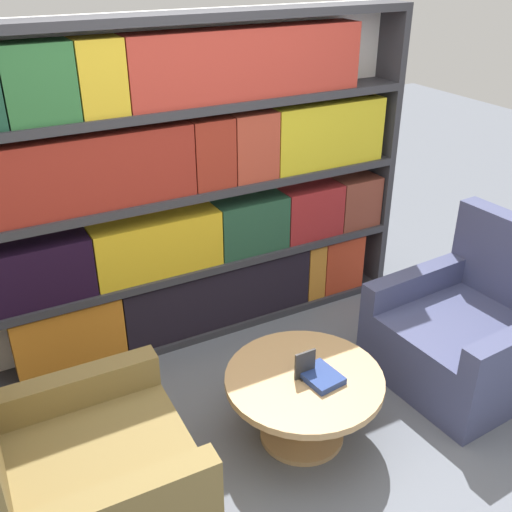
{
  "coord_description": "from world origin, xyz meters",
  "views": [
    {
      "loc": [
        -1.3,
        -1.92,
        2.4
      ],
      "look_at": [
        0.09,
        0.64,
        0.87
      ],
      "focal_mm": 42.0,
      "sensor_mm": 36.0,
      "label": 1
    }
  ],
  "objects": [
    {
      "name": "armchair_left",
      "position": [
        -1.11,
        0.1,
        0.3
      ],
      "size": [
        0.93,
        0.9,
        0.95
      ],
      "rotation": [
        0.0,
        0.0,
        1.55
      ],
      "color": "olive",
      "rests_on": "ground_plane"
    },
    {
      "name": "stray_book",
      "position": [
        0.15,
        0.06,
        0.42
      ],
      "size": [
        0.19,
        0.23,
        0.04
      ],
      "color": "navy",
      "rests_on": "coffee_table"
    },
    {
      "name": "table_sign",
      "position": [
        0.09,
        0.12,
        0.47
      ],
      "size": [
        0.12,
        0.06,
        0.16
      ],
      "color": "black",
      "rests_on": "coffee_table"
    },
    {
      "name": "bookshelf",
      "position": [
        0.0,
        1.33,
        1.02
      ],
      "size": [
        3.0,
        0.3,
        2.07
      ],
      "color": "silver",
      "rests_on": "ground_plane"
    },
    {
      "name": "coffee_table",
      "position": [
        0.09,
        0.12,
        0.29
      ],
      "size": [
        0.83,
        0.83,
        0.41
      ],
      "color": "tan",
      "rests_on": "ground_plane"
    },
    {
      "name": "armchair_right",
      "position": [
        1.28,
        0.1,
        0.3
      ],
      "size": [
        0.97,
        0.94,
        0.95
      ],
      "rotation": [
        0.0,
        0.0,
        -1.51
      ],
      "color": "#42476B",
      "rests_on": "ground_plane"
    },
    {
      "name": "ground_plane",
      "position": [
        0.0,
        0.0,
        0.0
      ],
      "size": [
        14.0,
        14.0,
        0.0
      ],
      "primitive_type": "plane",
      "color": "slate"
    }
  ]
}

